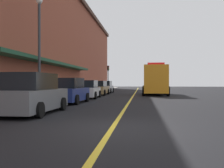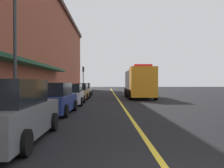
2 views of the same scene
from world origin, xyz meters
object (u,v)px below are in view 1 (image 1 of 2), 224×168
(parked_car_0, at_px, (32,95))
(parked_car_2, at_px, (87,90))
(parking_meter_2, at_px, (74,86))
(parked_car_3, at_px, (98,88))
(street_lamp_left, at_px, (39,38))
(utility_truck, at_px, (155,80))
(traffic_light_near, at_px, (108,73))
(parked_car_4, at_px, (105,87))
(parked_car_1, at_px, (68,91))
(parking_meter_0, at_px, (69,86))
(parking_meter_1, at_px, (83,85))

(parked_car_0, distance_m, parked_car_2, 11.71)
(parked_car_0, relative_size, parking_meter_2, 3.68)
(parked_car_3, bearing_deg, street_lamp_left, 171.08)
(utility_truck, bearing_deg, traffic_light_near, -157.17)
(parking_meter_2, distance_m, street_lamp_left, 7.63)
(parked_car_4, bearing_deg, parked_car_2, 179.72)
(traffic_light_near, bearing_deg, parked_car_1, -87.74)
(parked_car_4, bearing_deg, parked_car_3, -179.46)
(street_lamp_left, bearing_deg, parked_car_2, 71.14)
(parking_meter_0, bearing_deg, utility_truck, 46.18)
(parked_car_1, relative_size, street_lamp_left, 0.64)
(parked_car_2, bearing_deg, street_lamp_left, 160.02)
(parked_car_2, xyz_separation_m, parked_car_4, (-0.01, 12.01, 0.01))
(parking_meter_2, bearing_deg, parking_meter_1, 90.00)
(parking_meter_0, height_order, traffic_light_near, traffic_light_near)
(parked_car_4, distance_m, street_lamp_left, 18.36)
(parked_car_0, height_order, utility_truck, utility_truck)
(parking_meter_1, height_order, traffic_light_near, traffic_light_near)
(parked_car_1, bearing_deg, street_lamp_left, 101.53)
(street_lamp_left, bearing_deg, utility_truck, 57.83)
(parked_car_2, height_order, parking_meter_1, parked_car_2)
(parked_car_2, relative_size, parked_car_4, 0.88)
(street_lamp_left, bearing_deg, parked_car_4, 83.64)
(parked_car_4, relative_size, parking_meter_0, 3.68)
(parking_meter_1, bearing_deg, street_lamp_left, -93.22)
(parked_car_1, relative_size, parked_car_2, 1.03)
(parking_meter_1, bearing_deg, traffic_light_near, 89.83)
(traffic_light_near, bearing_deg, street_lamp_left, -91.19)
(parked_car_0, xyz_separation_m, parked_car_1, (-0.04, 6.16, -0.05))
(parked_car_3, relative_size, utility_truck, 0.57)
(parked_car_4, height_order, parking_meter_1, parked_car_4)
(parked_car_2, distance_m, parking_meter_1, 5.00)
(parked_car_1, relative_size, parking_meter_1, 3.36)
(utility_truck, bearing_deg, parked_car_1, -25.86)
(parked_car_2, bearing_deg, parked_car_3, -1.88)
(parked_car_3, relative_size, parking_meter_0, 3.50)
(street_lamp_left, bearing_deg, parking_meter_2, 84.98)
(parked_car_4, distance_m, parking_meter_0, 12.79)
(parked_car_1, height_order, parking_meter_0, parked_car_1)
(parked_car_1, xyz_separation_m, street_lamp_left, (-1.90, -0.32, 3.61))
(traffic_light_near, bearing_deg, parked_car_2, -87.04)
(parking_meter_1, bearing_deg, utility_truck, 18.19)
(parked_car_3, distance_m, parking_meter_2, 5.30)
(parking_meter_1, distance_m, street_lamp_left, 11.18)
(parked_car_0, relative_size, parking_meter_0, 3.68)
(utility_truck, bearing_deg, parked_car_2, -40.13)
(utility_truck, height_order, parking_meter_1, utility_truck)
(utility_truck, xyz_separation_m, parking_meter_2, (-7.69, -6.34, -0.55))
(parked_car_4, relative_size, parking_meter_2, 3.68)
(parked_car_1, distance_m, street_lamp_left, 4.09)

